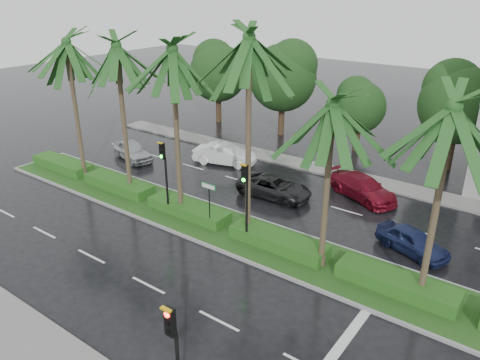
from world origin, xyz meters
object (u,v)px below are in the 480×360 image
Objects in this scene: street_sign at (209,194)px; car_white at (224,154)px; car_red at (363,187)px; car_blue at (412,241)px; car_silver at (133,151)px; signal_median_left at (164,168)px; car_darkgrey at (274,187)px.

car_white is (-5.52, 8.35, -1.38)m from street_sign.
car_red is 1.28× the size of car_blue.
street_sign is 0.57× the size of car_white.
car_white is at bearing -45.22° from car_silver.
car_silver is (-8.69, 5.19, -2.30)m from signal_median_left.
car_blue is at bearing -75.87° from car_silver.
signal_median_left reaches higher than car_darkgrey.
signal_median_left is 1.17× the size of car_blue.
street_sign is 0.55× the size of car_darkgrey.
street_sign is (3.00, 0.18, -0.87)m from signal_median_left.
car_red is at bearing -60.92° from car_silver.
car_silver is at bearing 101.88° from car_white.
car_silver is 12.21m from car_darkgrey.
signal_median_left is 12.24m from car_red.
street_sign is 10.11m from car_white.
car_blue is (9.50, 4.19, -1.49)m from street_sign.
car_darkgrey is at bearing -130.52° from car_white.
car_white is 6.59m from car_darkgrey.
signal_median_left is 0.92× the size of car_darkgrey.
car_silver is 1.10× the size of car_blue.
signal_median_left reaches higher than car_blue.
signal_median_left is 13.45m from car_blue.
car_red is 6.43m from car_blue.
signal_median_left is at bearing 129.03° from car_blue.
street_sign reaches higher than car_red.
signal_median_left is at bearing -176.53° from street_sign.
car_red is at bearing -104.20° from car_white.
car_silver is 21.21m from car_blue.
car_blue is at bearing -111.22° from car_red.
car_blue is at bearing 19.30° from signal_median_left.
signal_median_left is 3.13m from street_sign.
car_white is at bearing 123.47° from street_sign.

